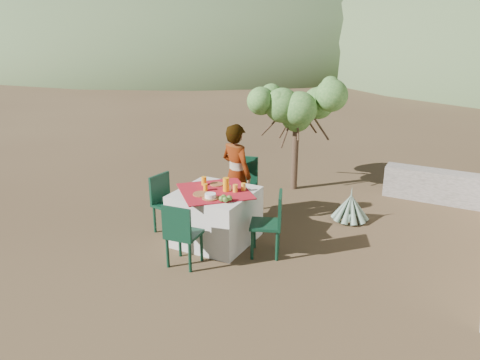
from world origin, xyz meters
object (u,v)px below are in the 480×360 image
table (215,216)px  juice_pitcher (226,185)px  chair_right (271,221)px  chair_left (166,200)px  agave (350,208)px  person (236,174)px  shrub_tree (301,112)px  chair_near (181,233)px  chair_far (242,184)px

table → juice_pitcher: bearing=23.7°
chair_right → juice_pitcher: size_ratio=4.59×
chair_left → table: bearing=-81.1°
agave → juice_pitcher: juice_pitcher is taller
agave → juice_pitcher: 2.17m
person → agave: (1.57, 0.87, -0.57)m
table → person: person is taller
shrub_tree → chair_right: bearing=-76.6°
table → chair_near: size_ratio=1.52×
chair_left → chair_right: bearing=-82.7°
shrub_tree → person: bearing=-99.0°
chair_near → person: bearing=-93.4°
chair_near → chair_right: chair_right is taller
person → agave: size_ratio=2.50×
chair_right → juice_pitcher: bearing=-117.1°
chair_far → chair_right: (0.95, -0.98, -0.05)m
chair_left → shrub_tree: (1.08, 2.67, 0.97)m
agave → shrub_tree: bearing=141.1°
chair_far → person: person is taller
chair_left → person: size_ratio=0.55×
juice_pitcher → agave: bearing=48.3°
chair_right → person: bearing=-149.9°
chair_far → chair_near: chair_far is taller
chair_far → juice_pitcher: (0.22, -0.90, 0.32)m
chair_right → shrub_tree: shrub_tree is taller
table → chair_left: size_ratio=1.51×
table → shrub_tree: size_ratio=0.71×
chair_near → chair_left: (-0.84, 0.81, 0.00)m
chair_near → juice_pitcher: 1.00m
chair_right → juice_pitcher: 0.82m
table → chair_far: chair_far is taller
person → shrub_tree: size_ratio=0.85×
chair_far → chair_near: bearing=-99.3°
chair_far → agave: 1.75m
chair_left → chair_right: size_ratio=0.98×
chair_left → juice_pitcher: bearing=-77.7°
person → table: bearing=113.1°
table → chair_far: bearing=94.4°
shrub_tree → juice_pitcher: shrub_tree is taller
person → chair_far: bearing=-66.4°
table → chair_far: 0.98m
table → juice_pitcher: juice_pitcher is taller
chair_near → shrub_tree: size_ratio=0.47×
chair_far → agave: bearing=10.2°
chair_left → person: (0.78, 0.77, 0.30)m
chair_left → agave: 2.88m
chair_left → person: bearing=-38.5°
chair_near → person: person is taller
chair_left → agave: size_ratio=1.38×
chair_left → agave: chair_left is taller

